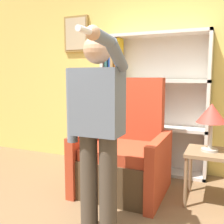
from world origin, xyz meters
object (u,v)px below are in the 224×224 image
bookcase (142,105)px  table_lamp (211,115)px  person_standing (97,124)px  side_table (209,160)px  armchair (124,156)px

bookcase → table_lamp: 1.16m
person_standing → side_table: bearing=48.1°
table_lamp → bookcase: bearing=143.3°
bookcase → table_lamp: (0.93, -0.69, 0.00)m
armchair → person_standing: (0.09, -0.90, 0.54)m
person_standing → table_lamp: bearing=48.1°
bookcase → side_table: bearing=-36.7°
table_lamp → armchair: bearing=-178.3°
armchair → table_lamp: size_ratio=2.64×
bookcase → side_table: size_ratio=3.40×
bookcase → armchair: size_ratio=1.45×
table_lamp → person_standing: bearing=-131.9°
armchair → side_table: size_ratio=2.35×
person_standing → table_lamp: person_standing is taller
armchair → side_table: 0.92m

